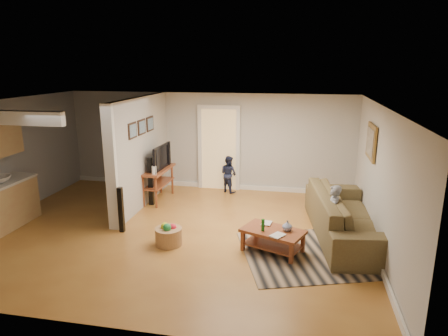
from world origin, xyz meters
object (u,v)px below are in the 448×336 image
(child, at_px, (330,244))
(sofa, at_px, (345,236))
(tv_console, at_px, (158,172))
(toddler, at_px, (229,192))
(speaker_left, at_px, (121,210))
(toy_basket, at_px, (169,235))
(coffee_table, at_px, (274,235))
(speaker_right, at_px, (151,181))

(child, bearing_deg, sofa, 143.97)
(tv_console, relative_size, toddler, 1.33)
(speaker_left, relative_size, toy_basket, 1.87)
(tv_console, xyz_separation_m, speaker_left, (-0.06, -1.94, -0.26))
(toy_basket, distance_m, child, 2.98)
(speaker_left, height_order, toy_basket, speaker_left)
(coffee_table, height_order, toddler, coffee_table)
(child, bearing_deg, speaker_right, -107.43)
(sofa, bearing_deg, child, 134.64)
(coffee_table, xyz_separation_m, toy_basket, (-1.90, -0.08, -0.14))
(speaker_left, bearing_deg, toddler, 57.86)
(speaker_right, bearing_deg, toddler, 31.52)
(toy_basket, bearing_deg, speaker_left, 160.70)
(speaker_right, height_order, child, speaker_right)
(sofa, height_order, coffee_table, coffee_table)
(toy_basket, distance_m, toddler, 3.33)
(child, distance_m, toddler, 3.60)
(coffee_table, xyz_separation_m, tv_console, (-2.92, 2.24, 0.39))
(coffee_table, bearing_deg, tv_console, 142.55)
(speaker_left, bearing_deg, speaker_right, 86.73)
(coffee_table, relative_size, tv_console, 0.95)
(sofa, height_order, speaker_right, speaker_right)
(tv_console, xyz_separation_m, child, (3.94, -1.72, -0.71))
(sofa, relative_size, tv_console, 2.34)
(speaker_left, distance_m, speaker_right, 1.60)
(toy_basket, relative_size, child, 0.43)
(tv_console, distance_m, toy_basket, 2.60)
(speaker_right, bearing_deg, tv_console, 71.91)
(sofa, distance_m, speaker_left, 4.37)
(speaker_left, relative_size, toddler, 0.96)
(tv_console, bearing_deg, speaker_left, -90.16)
(tv_console, xyz_separation_m, toddler, (1.54, 0.96, -0.71))
(sofa, distance_m, coffee_table, 1.63)
(sofa, relative_size, toy_basket, 6.04)
(tv_console, height_order, speaker_left, tv_console)
(sofa, height_order, toy_basket, toy_basket)
(tv_console, relative_size, speaker_left, 1.38)
(tv_console, height_order, child, tv_console)
(sofa, relative_size, speaker_left, 3.23)
(speaker_left, bearing_deg, coffee_table, -8.96)
(sofa, bearing_deg, tv_console, 64.81)
(tv_console, xyz_separation_m, speaker_right, (-0.06, -0.34, -0.14))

